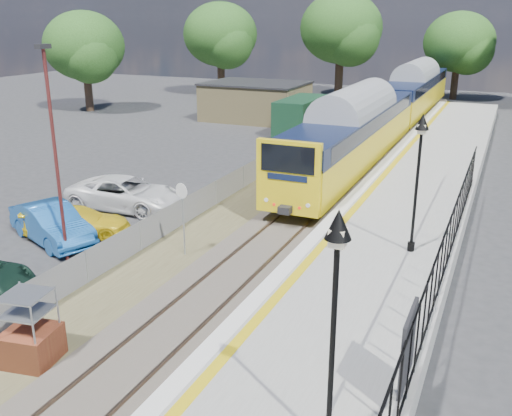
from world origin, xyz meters
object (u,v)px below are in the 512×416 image
Objects in this scene: brick_plinth at (30,330)px; car_blue at (52,223)px; victorian_lamp_north at (420,152)px; train at (391,106)px; victorian_lamp_south at (336,279)px; car_yellow at (78,222)px; car_white at (125,193)px; speed_sign at (183,207)px; carpark_lamp at (54,145)px.

car_blue is (-5.42, 6.59, -0.20)m from brick_plinth.
train is at bearing 103.16° from victorian_lamp_north.
victorian_lamp_south reaches higher than car_blue.
train is 25.53m from car_yellow.
car_white is at bearing 115.44° from brick_plinth.
car_blue is (-5.42, -0.84, -1.15)m from speed_sign.
victorian_lamp_south is 11.77m from speed_sign.
car_white is (-0.34, 3.59, 0.14)m from car_yellow.
victorian_lamp_south is 1.00× the size of victorian_lamp_north.
train is 20.79× the size of brick_plinth.
car_blue is at bearing -169.09° from victorian_lamp_north.
brick_plinth is 8.54m from car_blue.
victorian_lamp_north is 0.11× the size of train.
train reaches higher than car_white.
car_blue reaches higher than car_yellow.
train is 22.23m from car_white.
victorian_lamp_north is at bearing -106.88° from car_yellow.
train is (-5.30, 22.67, -1.96)m from victorian_lamp_north.
victorian_lamp_north is at bearing 49.53° from brick_plinth.
victorian_lamp_south is at bearing -30.21° from speed_sign.
train is at bearing 85.51° from brick_plinth.
brick_plinth is at bearing -159.83° from car_white.
speed_sign is 5.08m from car_yellow.
brick_plinth is 0.37× the size of car_white.
carpark_lamp is at bearing 124.28° from brick_plinth.
victorian_lamp_south is 2.34× the size of brick_plinth.
speed_sign is at bearing -114.67° from car_yellow.
train is at bearing 99.55° from victorian_lamp_south.
train is at bearing -25.73° from car_white.
victorian_lamp_north is at bearing 18.27° from carpark_lamp.
victorian_lamp_north is 13.66m from car_white.
train reaches higher than car_blue.
speed_sign is (-2.50, -24.38, -0.44)m from train.
speed_sign is at bearing -167.65° from victorian_lamp_north.
brick_plinth reaches higher than car_blue.
car_yellow is at bearing 123.37° from brick_plinth.
victorian_lamp_north is 8.34m from speed_sign.
speed_sign is at bearing -129.75° from car_white.
car_white is (-5.25, 11.04, -0.21)m from brick_plinth.
car_blue is at bearing -155.36° from speed_sign.
victorian_lamp_south is 15.79m from car_yellow.
victorian_lamp_north is 12.48m from brick_plinth.
car_blue is 0.86× the size of car_white.
car_yellow is at bearing -179.81° from car_white.
victorian_lamp_south reaches higher than train.
carpark_lamp is 6.88m from car_white.
brick_plinth is at bearing -171.08° from car_yellow.
carpark_lamp reaches higher than brick_plinth.
carpark_lamp reaches higher than car_blue.
train is 31.95m from brick_plinth.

